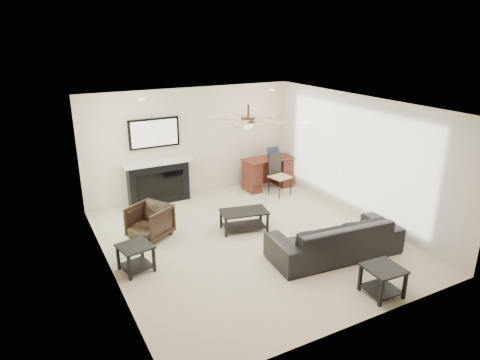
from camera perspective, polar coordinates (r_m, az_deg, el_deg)
The scene contains 10 objects.
room_shell at distance 7.55m, azimuth 2.41°, elevation 3.96°, with size 5.50×5.54×2.52m.
sofa at distance 7.55m, azimuth 12.53°, elevation -7.49°, with size 2.29×0.89×0.67m, color black.
armchair at distance 8.16m, azimuth -11.94°, elevation -5.46°, with size 0.68×0.70×0.63m, color black.
coffee_table at distance 8.32m, azimuth 0.54°, elevation -5.40°, with size 0.90×0.50×0.40m, color black.
end_table_near at distance 6.73m, azimuth 18.43°, elevation -12.65°, with size 0.52×0.52×0.45m, color black.
end_table_left at distance 7.17m, azimuth -13.71°, elevation -10.07°, with size 0.50×0.50×0.45m, color black.
fireplace_unit at distance 9.55m, azimuth -10.93°, elevation 2.37°, with size 1.52×0.34×1.91m, color black.
desk at distance 10.49m, azimuth 3.71°, elevation 0.93°, with size 1.22×0.56×0.76m, color #441A11.
desk_chair at distance 10.02m, azimuth 5.36°, elevation 0.62°, with size 0.42×0.44×0.97m, color black.
laptop at distance 10.43m, azimuth 4.76°, elevation 3.64°, with size 0.33×0.24×0.23m, color black.
Camera 1 is at (-3.51, -6.19, 3.67)m, focal length 32.00 mm.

